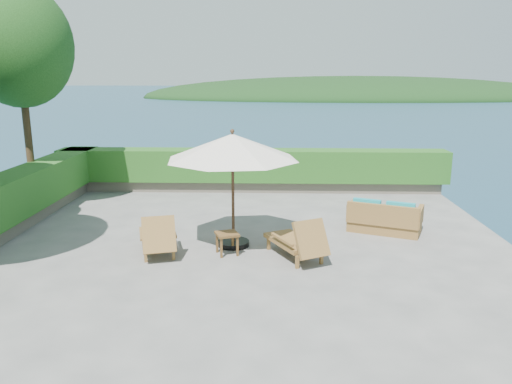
{
  "coord_description": "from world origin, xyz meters",
  "views": [
    {
      "loc": [
        0.66,
        -10.15,
        3.69
      ],
      "look_at": [
        0.3,
        0.8,
        1.1
      ],
      "focal_mm": 35.0,
      "sensor_mm": 36.0,
      "label": 1
    }
  ],
  "objects_px": {
    "lounge_right": "(298,241)",
    "wicker_loveseat": "(384,219)",
    "side_table": "(227,237)",
    "patio_umbrella": "(232,148)",
    "lounge_left": "(158,236)"
  },
  "relations": [
    {
      "from": "patio_umbrella",
      "to": "lounge_right",
      "type": "height_order",
      "value": "patio_umbrella"
    },
    {
      "from": "lounge_right",
      "to": "wicker_loveseat",
      "type": "distance_m",
      "value": 2.85
    },
    {
      "from": "side_table",
      "to": "lounge_right",
      "type": "bearing_deg",
      "value": -8.48
    },
    {
      "from": "lounge_left",
      "to": "side_table",
      "type": "bearing_deg",
      "value": -15.86
    },
    {
      "from": "patio_umbrella",
      "to": "wicker_loveseat",
      "type": "bearing_deg",
      "value": 17.29
    },
    {
      "from": "lounge_left",
      "to": "lounge_right",
      "type": "bearing_deg",
      "value": -20.18
    },
    {
      "from": "lounge_left",
      "to": "side_table",
      "type": "height_order",
      "value": "lounge_left"
    },
    {
      "from": "patio_umbrella",
      "to": "lounge_left",
      "type": "height_order",
      "value": "patio_umbrella"
    },
    {
      "from": "patio_umbrella",
      "to": "lounge_right",
      "type": "xyz_separation_m",
      "value": [
        1.38,
        -0.76,
        -1.79
      ]
    },
    {
      "from": "patio_umbrella",
      "to": "side_table",
      "type": "height_order",
      "value": "patio_umbrella"
    },
    {
      "from": "lounge_left",
      "to": "wicker_loveseat",
      "type": "height_order",
      "value": "lounge_left"
    },
    {
      "from": "side_table",
      "to": "patio_umbrella",
      "type": "bearing_deg",
      "value": 80.48
    },
    {
      "from": "side_table",
      "to": "wicker_loveseat",
      "type": "bearing_deg",
      "value": 24.38
    },
    {
      "from": "lounge_right",
      "to": "wicker_loveseat",
      "type": "relative_size",
      "value": 0.92
    },
    {
      "from": "lounge_left",
      "to": "wicker_loveseat",
      "type": "relative_size",
      "value": 0.92
    }
  ]
}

